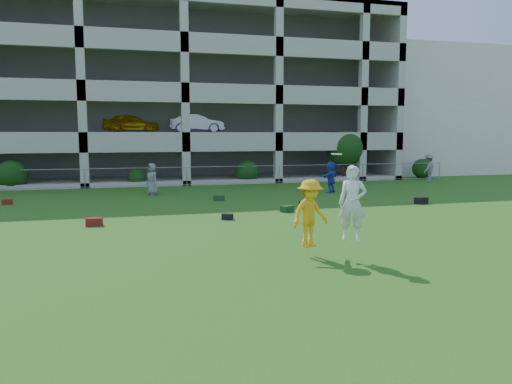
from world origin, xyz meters
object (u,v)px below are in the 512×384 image
object	(u,v)px
bystander_c	(152,179)
parking_garage	(171,97)
frisbee_contest	(323,210)
bystander_d	(331,177)
stucco_building	(428,114)
crate_d	(304,205)
bystander_f	(429,168)

from	to	relation	value
bystander_c	parking_garage	xyz separation A→B (m)	(2.35, 13.02, 5.18)
bystander_c	frisbee_contest	bearing A→B (deg)	-14.76
bystander_d	parking_garage	distance (m)	16.91
bystander_d	frisbee_contest	xyz separation A→B (m)	(-6.05, -13.31, 0.39)
bystander_c	stucco_building	bearing A→B (deg)	89.88
bystander_c	crate_d	distance (m)	8.89
bystander_d	crate_d	size ratio (longest dim) A/B	4.88
bystander_c	frisbee_contest	xyz separation A→B (m)	(3.42, -14.74, 0.40)
bystander_c	frisbee_contest	size ratio (longest dim) A/B	0.69
bystander_d	crate_d	world-z (taller)	bystander_d
crate_d	parking_garage	distance (m)	20.72
frisbee_contest	stucco_building	bearing A→B (deg)	51.98
parking_garage	frisbee_contest	bearing A→B (deg)	-87.79
bystander_c	frisbee_contest	world-z (taller)	frisbee_contest
bystander_d	bystander_f	xyz separation A→B (m)	(8.71, 3.85, 0.09)
frisbee_contest	bystander_d	bearing A→B (deg)	65.54
bystander_f	parking_garage	size ratio (longest dim) A/B	0.06
bystander_d	frisbee_contest	distance (m)	14.63
stucco_building	frisbee_contest	bearing A→B (deg)	-128.02
bystander_f	frisbee_contest	size ratio (longest dim) A/B	0.77
bystander_d	stucco_building	bearing A→B (deg)	-174.86
stucco_building	frisbee_contest	distance (m)	35.81
bystander_c	parking_garage	size ratio (longest dim) A/B	0.06
bystander_d	bystander_c	bearing A→B (deg)	-46.30
stucco_building	crate_d	distance (m)	28.13
stucco_building	crate_d	bearing A→B (deg)	-134.29
bystander_f	crate_d	size ratio (longest dim) A/B	5.38
bystander_f	parking_garage	bearing A→B (deg)	-67.61
bystander_c	bystander_d	bearing A→B (deg)	53.61
stucco_building	bystander_d	size ratio (longest dim) A/B	9.37
stucco_building	parking_garage	size ratio (longest dim) A/B	0.53
bystander_c	bystander_d	xyz separation A→B (m)	(9.47, -1.43, 0.02)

